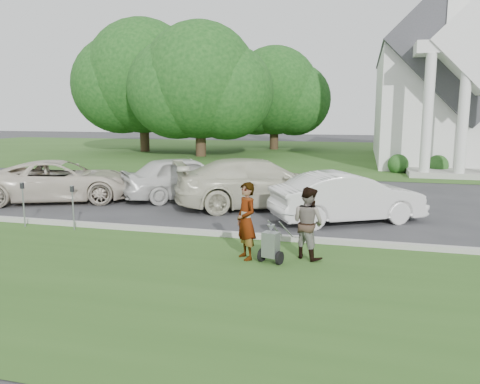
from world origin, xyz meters
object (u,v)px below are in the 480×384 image
at_px(car_a, 61,181).
at_px(car_b, 186,177).
at_px(parking_meter_near, 73,202).
at_px(car_c, 259,183).
at_px(person_left, 246,222).
at_px(parking_meter_far, 23,199).
at_px(tree_left, 200,86).
at_px(tree_far, 143,82).
at_px(striping_cart, 271,245).
at_px(person_right, 308,223).
at_px(church, 451,70).
at_px(tree_back, 274,95).
at_px(car_d, 347,197).

distance_m(car_a, car_b, 4.52).
distance_m(parking_meter_near, car_c, 6.14).
bearing_deg(person_left, parking_meter_far, -141.36).
distance_m(tree_left, car_b, 17.88).
distance_m(tree_far, parking_meter_near, 27.25).
xyz_separation_m(striping_cart, person_right, (0.72, 0.54, 0.40)).
distance_m(striping_cart, car_a, 10.21).
distance_m(tree_left, person_left, 25.25).
bearing_deg(tree_left, parking_meter_near, -79.51).
bearing_deg(person_right, parking_meter_near, 25.31).
bearing_deg(car_c, tree_left, -2.12).
xyz_separation_m(church, striping_cart, (-7.20, -24.37, -5.54)).
distance_m(tree_back, car_b, 24.88).
relative_size(striping_cart, parking_meter_near, 0.85).
xyz_separation_m(tree_left, tree_back, (4.00, 8.00, -0.38)).
xyz_separation_m(tree_left, car_d, (11.26, -18.87, -4.37)).
distance_m(church, parking_meter_near, 26.88).
relative_size(tree_back, car_b, 2.03).
height_order(parking_meter_near, car_d, car_d).
distance_m(striping_cart, parking_meter_far, 7.48).
distance_m(tree_back, person_right, 31.64).
height_order(tree_far, car_d, tree_far).
bearing_deg(person_right, person_left, 49.99).
relative_size(church, tree_back, 2.51).
distance_m(striping_cart, parking_meter_near, 5.95).
bearing_deg(tree_far, striping_cart, -58.93).
distance_m(parking_meter_near, parking_meter_far, 1.57).
height_order(tree_back, parking_meter_far, tree_back).
xyz_separation_m(church, person_left, (-7.78, -24.24, -5.09)).
bearing_deg(car_b, tree_left, -23.03).
bearing_deg(parking_meter_near, tree_far, 112.02).
height_order(parking_meter_near, car_c, car_c).
xyz_separation_m(person_right, car_d, (0.72, 3.84, -0.06)).
distance_m(tree_far, person_left, 30.61).
relative_size(person_right, car_b, 0.34).
xyz_separation_m(tree_left, parking_meter_near, (4.05, -21.85, -4.32)).
relative_size(church, car_d, 5.37).
bearing_deg(car_b, striping_cart, 173.52).
bearing_deg(person_right, car_d, -67.77).
relative_size(tree_far, parking_meter_far, 9.01).
distance_m(tree_left, car_c, 19.71).
distance_m(striping_cart, car_c, 6.09).
bearing_deg(parking_meter_far, person_right, -5.90).
height_order(church, car_a, church).
bearing_deg(tree_left, person_left, -68.22).
bearing_deg(car_a, parking_meter_near, -163.69).
height_order(tree_left, parking_meter_near, tree_left).
xyz_separation_m(tree_back, parking_meter_near, (0.05, -29.85, -3.94)).
bearing_deg(church, person_left, -107.79).
xyz_separation_m(tree_back, car_c, (4.26, -25.38, -3.89)).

